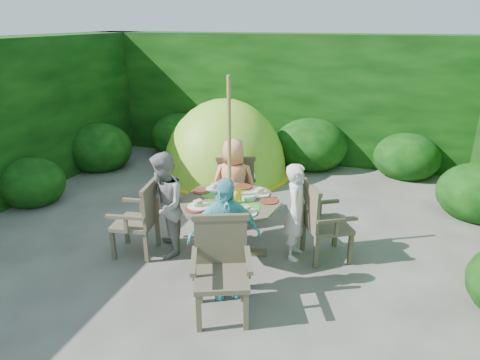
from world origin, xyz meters
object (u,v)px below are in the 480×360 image
(child_left, at_px, (164,205))
(dome_tent, at_px, (225,174))
(garden_chair_front, at_px, (221,266))
(child_right, at_px, (296,212))
(patio_table, at_px, (230,209))
(child_front, at_px, (224,238))
(child_back, at_px, (234,184))
(garden_chair_right, at_px, (321,221))
(garden_chair_left, at_px, (140,218))
(garden_chair_back, at_px, (236,185))
(parasol_pole, at_px, (229,171))

(child_left, relative_size, dome_tent, 0.46)
(garden_chair_front, bearing_deg, child_right, 47.60)
(child_right, height_order, child_left, child_left)
(patio_table, distance_m, child_front, 0.80)
(child_back, bearing_deg, child_right, 136.57)
(patio_table, height_order, child_right, child_right)
(patio_table, distance_m, garden_chair_right, 1.10)
(garden_chair_left, distance_m, child_right, 1.90)
(garden_chair_left, distance_m, garden_chair_front, 1.54)
(patio_table, bearing_deg, dome_tent, 111.25)
(garden_chair_back, bearing_deg, child_back, 83.97)
(garden_chair_left, distance_m, child_left, 0.34)
(patio_table, bearing_deg, child_right, 15.13)
(garden_chair_front, xyz_separation_m, child_left, (-1.05, 0.85, 0.15))
(child_left, bearing_deg, garden_chair_right, 78.59)
(child_front, bearing_deg, garden_chair_right, 21.57)
(child_right, xyz_separation_m, child_left, (-1.54, -0.42, 0.05))
(garden_chair_front, xyz_separation_m, dome_tent, (-1.36, 3.85, -0.51))
(child_right, bearing_deg, garden_chair_front, 156.48)
(garden_chair_left, bearing_deg, child_right, 96.12)
(garden_chair_back, bearing_deg, parasol_pole, 84.93)
(garden_chair_left, bearing_deg, child_front, 60.13)
(parasol_pole, relative_size, garden_chair_left, 2.43)
(garden_chair_front, height_order, child_back, child_back)
(garden_chair_front, height_order, dome_tent, dome_tent)
(patio_table, height_order, child_left, child_left)
(garden_chair_left, height_order, child_front, child_front)
(garden_chair_left, xyz_separation_m, child_right, (1.83, 0.51, 0.12))
(child_right, bearing_deg, patio_table, 102.83)
(parasol_pole, xyz_separation_m, child_front, (0.21, -0.77, -0.44))
(patio_table, height_order, garden_chair_back, garden_chair_back)
(garden_chair_right, bearing_deg, child_left, 74.52)
(child_left, relative_size, child_front, 0.99)
(garden_chair_back, bearing_deg, child_left, 48.96)
(garden_chair_back, distance_m, dome_tent, 1.97)
(child_right, height_order, child_back, child_back)
(garden_chair_right, distance_m, garden_chair_left, 2.20)
(child_back, height_order, child_front, child_front)
(patio_table, relative_size, child_right, 1.28)
(patio_table, xyz_separation_m, child_front, (0.21, -0.77, 0.04))
(garden_chair_right, height_order, child_right, child_right)
(garden_chair_right, distance_m, child_back, 1.38)
(child_right, bearing_deg, child_front, 147.90)
(garden_chair_back, relative_size, child_left, 0.72)
(garden_chair_front, bearing_deg, dome_tent, 88.27)
(child_left, bearing_deg, child_right, 79.23)
(patio_table, xyz_separation_m, child_back, (-0.21, 0.77, 0.02))
(garden_chair_back, relative_size, garden_chair_front, 0.99)
(parasol_pole, height_order, child_left, parasol_pole)
(child_right, bearing_deg, garden_chair_left, 103.15)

